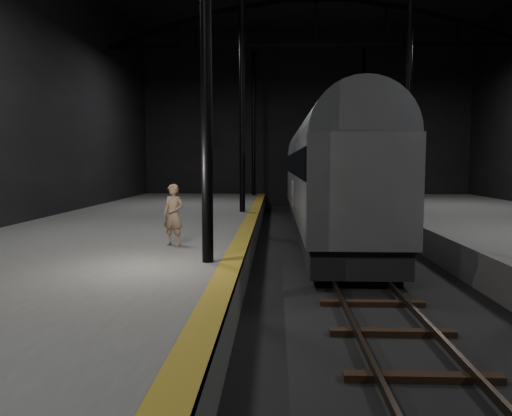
{
  "coord_description": "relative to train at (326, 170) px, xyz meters",
  "views": [
    {
      "loc": [
        -2.23,
        -15.36,
        3.29
      ],
      "look_at": [
        -2.8,
        -1.11,
        2.0
      ],
      "focal_mm": 35.0,
      "sensor_mm": 36.0,
      "label": 1
    }
  ],
  "objects": [
    {
      "name": "ground",
      "position": [
        0.0,
        -7.18,
        -2.99
      ],
      "size": [
        44.0,
        44.0,
        0.0
      ],
      "primitive_type": "plane",
      "color": "black",
      "rests_on": "ground"
    },
    {
      "name": "platform_left",
      "position": [
        -7.5,
        -7.18,
        -2.49
      ],
      "size": [
        9.0,
        43.8,
        1.0
      ],
      "primitive_type": "cube",
      "color": "#525250",
      "rests_on": "ground"
    },
    {
      "name": "tactile_strip",
      "position": [
        -3.25,
        -7.18,
        -1.99
      ],
      "size": [
        0.5,
        43.8,
        0.01
      ],
      "primitive_type": "cube",
      "color": "olive",
      "rests_on": "platform_left"
    },
    {
      "name": "track",
      "position": [
        0.0,
        -7.18,
        -2.93
      ],
      "size": [
        2.4,
        43.0,
        0.24
      ],
      "color": "#3F3328",
      "rests_on": "ground"
    },
    {
      "name": "train",
      "position": [
        0.0,
        0.0,
        0.0
      ],
      "size": [
        3.01,
        20.08,
        5.37
      ],
      "color": "gray",
      "rests_on": "ground"
    },
    {
      "name": "woman",
      "position": [
        -5.07,
        -8.87,
        -1.14
      ],
      "size": [
        0.73,
        0.61,
        1.71
      ],
      "primitive_type": "imported",
      "rotation": [
        0.0,
        0.0,
        -0.37
      ],
      "color": "#96775C",
      "rests_on": "platform_left"
    }
  ]
}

